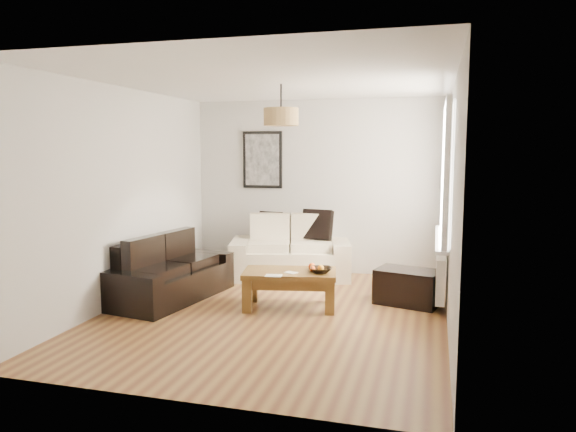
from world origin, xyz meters
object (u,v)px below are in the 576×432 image
(loveseat_cream, at_px, (290,248))
(ottoman, at_px, (408,287))
(sofa_leather, at_px, (170,270))
(coffee_table, at_px, (290,289))

(loveseat_cream, bearing_deg, ottoman, -43.45)
(loveseat_cream, height_order, ottoman, loveseat_cream)
(loveseat_cream, height_order, sofa_leather, loveseat_cream)
(loveseat_cream, relative_size, ottoman, 2.32)
(coffee_table, xyz_separation_m, ottoman, (1.34, 0.53, -0.01))
(loveseat_cream, distance_m, ottoman, 2.01)
(loveseat_cream, relative_size, coffee_table, 1.58)
(loveseat_cream, distance_m, coffee_table, 1.57)
(loveseat_cream, relative_size, sofa_leather, 1.00)
(loveseat_cream, bearing_deg, coffee_table, -89.17)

